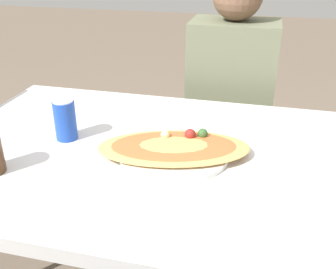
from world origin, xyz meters
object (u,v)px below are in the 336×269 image
object	(u,v)px
dining_table	(162,172)
pizza_main	(174,149)
person_seated	(230,92)
soda_can	(65,120)
chair_far_seated	(230,126)

from	to	relation	value
dining_table	pizza_main	distance (m)	0.10
person_seated	pizza_main	bearing A→B (deg)	81.73
soda_can	chair_far_seated	bearing A→B (deg)	59.53
dining_table	soda_can	xyz separation A→B (m)	(-0.31, 0.01, 0.13)
chair_far_seated	person_seated	bearing A→B (deg)	90.00
person_seated	soda_can	bearing A→B (deg)	55.33
person_seated	chair_far_seated	bearing A→B (deg)	-90.00
pizza_main	person_seated	bearing A→B (deg)	81.73
pizza_main	soda_can	world-z (taller)	soda_can
dining_table	chair_far_seated	size ratio (longest dim) A/B	1.55
chair_far_seated	person_seated	xyz separation A→B (m)	(0.00, -0.11, 0.21)
dining_table	person_seated	world-z (taller)	person_seated
dining_table	chair_far_seated	bearing A→B (deg)	80.15
dining_table	person_seated	distance (m)	0.67
dining_table	soda_can	world-z (taller)	soda_can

